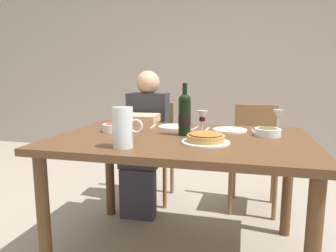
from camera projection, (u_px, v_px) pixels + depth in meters
The scene contains 18 objects.
back_wall at pixel (220, 55), 4.21m from camera, with size 8.00×0.10×2.80m, color #A3998E.
dining_table at pixel (181, 152), 1.85m from camera, with size 1.50×1.00×0.76m.
wine_bottle at pixel (185, 114), 1.85m from camera, with size 0.08×0.08×0.32m.
water_pitcher at pixel (123, 130), 1.54m from camera, with size 0.16×0.10×0.21m.
baked_tart at pixel (206, 138), 1.65m from camera, with size 0.26×0.26×0.06m.
salad_bowl at pixel (113, 127), 1.99m from camera, with size 0.13×0.13×0.06m.
olive_bowl at pixel (268, 131), 1.85m from camera, with size 0.15×0.15×0.05m.
wine_glass_left_diner at pixel (202, 117), 1.93m from camera, with size 0.07×0.07×0.14m.
wine_glass_right_diner at pixel (278, 115), 2.03m from camera, with size 0.07×0.07×0.14m.
dinner_plate_left_setting at pixel (230, 130), 2.02m from camera, with size 0.22×0.22×0.01m, color white.
dinner_plate_right_setting at pixel (174, 127), 2.14m from camera, with size 0.21×0.21×0.01m, color white.
fork_left_setting at pixel (207, 130), 2.05m from camera, with size 0.16×0.01×0.01m, color silver.
knife_left_setting at pixel (253, 132), 1.98m from camera, with size 0.18×0.01×0.01m, color silver.
knife_right_setting at pixel (195, 128), 2.10m from camera, with size 0.18×0.01×0.01m, color silver.
spoon_right_setting at pixel (153, 126), 2.18m from camera, with size 0.16×0.01×0.01m, color silver.
chair_left at pixel (152, 144), 2.82m from camera, with size 0.42×0.42×0.87m.
diner_left at pixel (145, 136), 2.58m from camera, with size 0.35×0.52×1.16m.
chair_right at pixel (254, 149), 2.62m from camera, with size 0.42×0.42×0.87m.
Camera 1 is at (0.36, -1.76, 1.12)m, focal length 32.84 mm.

